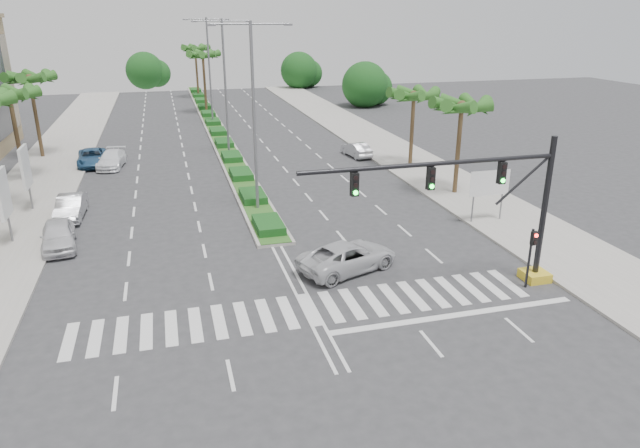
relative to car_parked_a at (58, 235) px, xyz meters
The scene contains 25 objects.
ground 15.88m from the car_parked_a, 41.94° to the right, with size 160.00×160.00×0.00m, color #333335.
footpath_right 28.60m from the car_parked_a, 19.19° to the left, with size 6.00×120.00×0.15m, color gray.
footpath_left 10.02m from the car_parked_a, 109.89° to the left, with size 6.00×120.00×0.15m, color gray.
median 36.37m from the car_parked_a, 71.07° to the left, with size 2.20×75.00×0.20m, color gray.
median_grass 36.37m from the car_parked_a, 71.07° to the left, with size 1.80×75.00×0.04m, color #306321.
signal_gantry 23.74m from the car_parked_a, 26.71° to the right, with size 12.60×1.20×7.20m.
pedestrian_signal 25.11m from the car_parked_a, 26.73° to the right, with size 0.28×0.36×3.00m.
direction_sign 25.49m from the car_parked_a, ahead, with size 2.70×0.11×3.40m.
billboard_near 3.76m from the car_parked_a, 152.64° to the left, with size 0.18×2.10×4.35m.
billboard_far 8.18m from the car_parked_a, 110.05° to the left, with size 0.18×2.10×4.35m.
palm_left_far 17.09m from the car_parked_a, 106.98° to the left, with size 4.57×4.68×7.35m.
palm_left_end 24.64m from the car_parked_a, 101.36° to the left, with size 4.57×4.68×7.75m.
palm_right_near 27.07m from the car_parked_a, ahead, with size 4.57×4.68×7.05m.
palm_right_far 29.12m from the car_parked_a, 23.43° to the left, with size 4.57×4.68×6.75m.
palm_median_a 46.38m from the car_parked_a, 75.12° to the left, with size 4.57×4.68×8.05m.
palm_median_b 60.90m from the car_parked_a, 78.76° to the left, with size 4.57×4.68×8.05m.
streetlight_near 13.69m from the car_parked_a, 16.06° to the left, with size 5.10×0.25×12.00m.
streetlight_mid 23.50m from the car_parked_a, 58.69° to the left, with size 5.10×0.25×12.00m.
streetlight_far 37.80m from the car_parked_a, 71.56° to the left, with size 5.10×0.25×12.00m.
car_parked_a is the anchor object (origin of this frame).
car_parked_b 5.23m from the car_parked_a, 90.00° to the left, with size 1.54×4.42×1.46m, color #A4A4A9.
car_parked_c 19.18m from the car_parked_a, 90.00° to the left, with size 2.34×5.08×1.41m, color #29547E.
car_parked_d 18.18m from the car_parked_a, 84.75° to the left, with size 1.93×4.76×1.38m, color white.
car_crossing 16.33m from the car_parked_a, 25.59° to the right, with size 2.47×5.35×1.49m, color silver.
car_right 28.25m from the car_parked_a, 35.16° to the left, with size 1.40×4.02×1.32m, color #BBBBC0.
Camera 1 is at (-5.48, -21.82, 12.41)m, focal length 32.00 mm.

